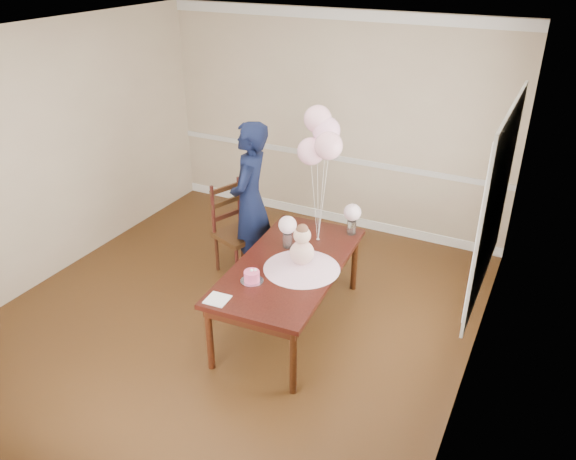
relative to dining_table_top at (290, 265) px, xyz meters
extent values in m
cube|color=#361F0D|center=(-0.56, -0.17, -0.68)|extent=(4.50, 5.00, 0.00)
cube|color=white|center=(-0.56, -0.17, 2.02)|extent=(4.50, 5.00, 0.02)
cube|color=tan|center=(-0.56, 2.33, 0.67)|extent=(4.50, 0.02, 2.70)
cube|color=tan|center=(-2.81, -0.17, 0.67)|extent=(0.02, 5.00, 2.70)
cube|color=tan|center=(1.69, -0.17, 0.67)|extent=(0.02, 5.00, 2.70)
cube|color=silver|center=(-0.56, 2.32, 0.22)|extent=(4.50, 0.02, 0.07)
cube|color=white|center=(-0.56, 2.32, 1.95)|extent=(4.50, 0.02, 0.12)
cube|color=white|center=(-0.56, 2.32, -0.62)|extent=(4.50, 0.02, 0.12)
cube|color=silver|center=(1.67, 0.33, 0.87)|extent=(0.02, 1.66, 1.56)
cube|color=white|center=(1.65, 0.33, 0.87)|extent=(0.01, 1.50, 1.40)
cube|color=black|center=(0.00, 0.00, 0.00)|extent=(1.06, 1.92, 0.05)
cube|color=black|center=(0.00, 0.00, -0.07)|extent=(0.96, 1.82, 0.09)
cylinder|color=black|center=(-0.33, -0.88, -0.35)|extent=(0.07, 0.07, 0.65)
cylinder|color=black|center=(0.45, -0.83, -0.35)|extent=(0.07, 0.07, 0.65)
cylinder|color=black|center=(-0.45, 0.83, -0.35)|extent=(0.07, 0.07, 0.65)
cylinder|color=black|center=(0.33, 0.88, -0.35)|extent=(0.07, 0.07, 0.65)
cone|color=#E6A9C4|center=(0.14, -0.04, 0.07)|extent=(0.76, 0.76, 0.09)
sphere|color=pink|center=(0.14, -0.04, 0.19)|extent=(0.22, 0.22, 0.22)
sphere|color=beige|center=(0.14, -0.04, 0.37)|extent=(0.16, 0.16, 0.16)
sphere|color=brown|center=(0.14, -0.04, 0.42)|extent=(0.11, 0.11, 0.11)
cylinder|color=#B4B4B8|center=(-0.16, -0.43, 0.03)|extent=(0.22, 0.22, 0.01)
cylinder|color=#F34C81|center=(-0.16, -0.43, 0.08)|extent=(0.15, 0.15, 0.09)
sphere|color=white|center=(-0.16, -0.43, 0.14)|extent=(0.03, 0.03, 0.03)
sphere|color=white|center=(-0.13, -0.41, 0.14)|extent=(0.03, 0.03, 0.03)
cylinder|color=silver|center=(-0.16, 0.27, 0.10)|extent=(0.10, 0.10, 0.15)
sphere|color=#FFD5DC|center=(-0.16, 0.27, 0.27)|extent=(0.18, 0.18, 0.18)
cylinder|color=white|center=(0.30, 0.81, 0.10)|extent=(0.10, 0.10, 0.15)
sphere|color=silver|center=(0.30, 0.81, 0.27)|extent=(0.18, 0.18, 0.18)
cube|color=white|center=(-0.27, -0.81, 0.03)|extent=(0.20, 0.20, 0.01)
cylinder|color=silver|center=(0.06, 0.52, 0.03)|extent=(0.04, 0.04, 0.02)
sphere|color=#FFB4CD|center=(-0.03, 0.51, 0.96)|extent=(0.26, 0.26, 0.26)
sphere|color=#F4ADBE|center=(0.15, 0.48, 1.05)|extent=(0.26, 0.26, 0.26)
sphere|color=#FFB4DA|center=(0.07, 0.61, 1.14)|extent=(0.26, 0.26, 0.26)
sphere|color=#F7AFC3|center=(-0.02, 0.62, 1.24)|extent=(0.26, 0.26, 0.26)
cylinder|color=white|center=(0.01, 0.51, 0.42)|extent=(0.09, 0.01, 0.78)
cylinder|color=white|center=(0.11, 0.50, 0.47)|extent=(0.10, 0.04, 0.87)
cylinder|color=silver|center=(0.06, 0.57, 0.52)|extent=(0.02, 0.09, 0.97)
cylinder|color=silver|center=(0.02, 0.57, 0.56)|extent=(0.08, 0.09, 1.06)
cube|color=#381F0F|center=(-0.96, 0.65, -0.22)|extent=(0.58, 0.58, 0.05)
cylinder|color=#38190F|center=(-1.20, 0.54, -0.46)|extent=(0.05, 0.05, 0.44)
cylinder|color=#3D1410|center=(-0.86, 0.42, -0.46)|extent=(0.05, 0.05, 0.44)
cylinder|color=#33190E|center=(-1.07, 0.89, -0.46)|extent=(0.05, 0.05, 0.44)
cylinder|color=#331B0E|center=(-0.73, 0.76, -0.46)|extent=(0.05, 0.05, 0.44)
cylinder|color=#38120F|center=(-1.22, 0.55, 0.08)|extent=(0.05, 0.05, 0.57)
cylinder|color=#3B1310|center=(-1.09, 0.90, 0.08)|extent=(0.05, 0.05, 0.57)
cube|color=#3D1910|center=(-1.15, 0.72, -0.04)|extent=(0.17, 0.39, 0.05)
cube|color=#38200F|center=(-1.15, 0.72, 0.12)|extent=(0.17, 0.39, 0.05)
cube|color=#3D2010|center=(-1.15, 0.72, 0.28)|extent=(0.17, 0.39, 0.05)
imported|color=black|center=(-0.82, 0.69, 0.21)|extent=(0.56, 0.72, 1.77)
camera|label=1|loc=(2.02, -4.04, 2.72)|focal=35.00mm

